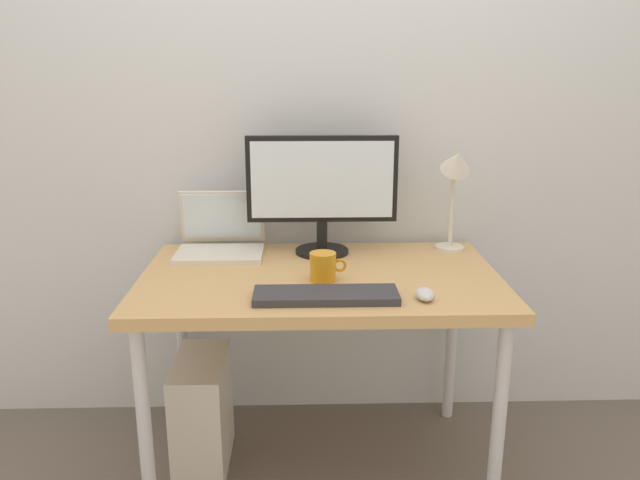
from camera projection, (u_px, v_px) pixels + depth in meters
ground_plane at (320, 463)px, 2.34m from camera, size 6.00×6.00×0.00m
back_wall at (317, 99)px, 2.41m from camera, size 4.40×0.04×2.60m
desk at (320, 293)px, 2.16m from camera, size 1.21×0.76×0.74m
monitor at (322, 187)px, 2.31m from camera, size 0.55×0.20×0.44m
laptop at (221, 238)px, 2.37m from camera, size 0.32×0.27×0.23m
desk_lamp at (456, 177)px, 2.32m from camera, size 0.11×0.16×0.41m
keyboard at (326, 295)px, 1.91m from camera, size 0.44×0.14×0.02m
mouse at (425, 294)px, 1.91m from camera, size 0.06×0.09×0.03m
coffee_mug at (323, 267)px, 2.07m from camera, size 0.12×0.09×0.10m
computer_tower at (203, 413)px, 2.29m from camera, size 0.18×0.36×0.42m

